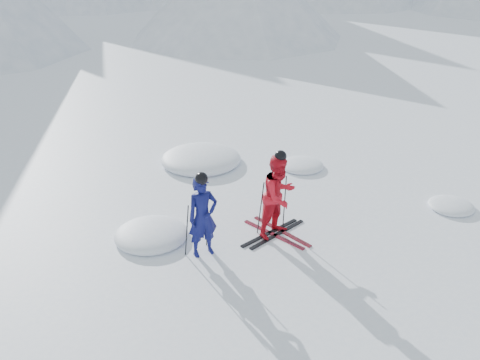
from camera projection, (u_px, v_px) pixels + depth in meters
ground at (310, 210)px, 12.27m from camera, size 160.00×160.00×0.00m
skier_blue at (203, 217)px, 10.22m from camera, size 0.69×0.50×1.75m
skier_red at (279, 196)px, 10.90m from camera, size 1.01×0.84×1.88m
pole_blue_left at (187, 231)px, 10.30m from camera, size 0.12×0.08×1.16m
pole_blue_right at (207, 221)px, 10.66m from camera, size 0.12×0.07×1.16m
pole_red_left at (261, 208)px, 11.06m from camera, size 0.12×0.10×1.25m
pole_red_right at (285, 202)px, 11.30m from camera, size 0.12×0.09×1.25m
ski_worn_left at (273, 234)px, 11.24m from camera, size 0.39×1.69×0.03m
ski_worn_right at (282, 231)px, 11.36m from camera, size 0.28×1.70×0.03m
ski_loose_a at (270, 233)px, 11.30m from camera, size 1.70×0.29×0.03m
ski_loose_b at (277, 234)px, 11.24m from camera, size 1.69×0.34×0.03m
snow_lumps at (217, 178)px, 13.90m from camera, size 7.91×7.63×0.51m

